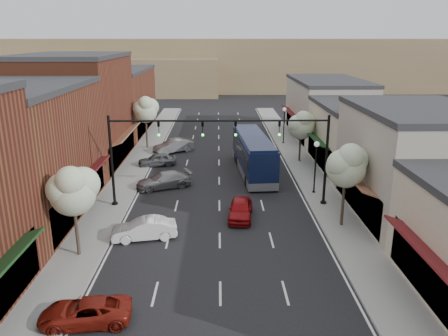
{
  "coord_description": "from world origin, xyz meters",
  "views": [
    {
      "loc": [
        -0.08,
        -23.28,
        12.42
      ],
      "look_at": [
        0.39,
        10.71,
        2.2
      ],
      "focal_mm": 35.0,
      "sensor_mm": 36.0,
      "label": 1
    }
  ],
  "objects_px": {
    "signal_mast_right": "(295,147)",
    "coach_bus": "(253,154)",
    "tree_left_near": "(73,189)",
    "parked_car_e": "(173,146)",
    "tree_right_far": "(302,124)",
    "lamp_post_near": "(316,159)",
    "parked_car_d": "(157,160)",
    "red_hatchback": "(241,209)",
    "parked_car_a": "(85,312)",
    "tree_left_far": "(146,109)",
    "parked_car_b": "(144,229)",
    "tree_right_near": "(347,164)",
    "lamp_post_far": "(284,120)",
    "parked_car_c": "(164,180)",
    "signal_mast_left": "(143,147)"
  },
  "relations": [
    {
      "from": "red_hatchback",
      "to": "parked_car_a",
      "type": "relative_size",
      "value": 0.98
    },
    {
      "from": "coach_bus",
      "to": "parked_car_a",
      "type": "xyz_separation_m",
      "value": [
        -9.31,
        -22.76,
        -1.3
      ]
    },
    {
      "from": "lamp_post_far",
      "to": "parked_car_b",
      "type": "xyz_separation_m",
      "value": [
        -12.62,
        -25.69,
        -2.33
      ]
    },
    {
      "from": "signal_mast_right",
      "to": "tree_left_near",
      "type": "relative_size",
      "value": 1.44
    },
    {
      "from": "tree_right_near",
      "to": "parked_car_b",
      "type": "relative_size",
      "value": 1.45
    },
    {
      "from": "tree_right_far",
      "to": "parked_car_b",
      "type": "distance_m",
      "value": 22.26
    },
    {
      "from": "tree_right_far",
      "to": "coach_bus",
      "type": "distance_m",
      "value": 6.54
    },
    {
      "from": "tree_left_near",
      "to": "parked_car_e",
      "type": "distance_m",
      "value": 24.71
    },
    {
      "from": "tree_left_near",
      "to": "tree_left_far",
      "type": "height_order",
      "value": "tree_left_far"
    },
    {
      "from": "tree_left_near",
      "to": "parked_car_d",
      "type": "xyz_separation_m",
      "value": [
        2.05,
        18.92,
        -3.58
      ]
    },
    {
      "from": "coach_bus",
      "to": "parked_car_a",
      "type": "bearing_deg",
      "value": -116.59
    },
    {
      "from": "lamp_post_far",
      "to": "lamp_post_near",
      "type": "bearing_deg",
      "value": -90.0
    },
    {
      "from": "signal_mast_right",
      "to": "lamp_post_near",
      "type": "bearing_deg",
      "value": 48.95
    },
    {
      "from": "coach_bus",
      "to": "parked_car_b",
      "type": "height_order",
      "value": "coach_bus"
    },
    {
      "from": "signal_mast_right",
      "to": "coach_bus",
      "type": "bearing_deg",
      "value": 105.78
    },
    {
      "from": "tree_left_near",
      "to": "parked_car_a",
      "type": "bearing_deg",
      "value": -70.83
    },
    {
      "from": "signal_mast_left",
      "to": "parked_car_e",
      "type": "distance_m",
      "value": 16.67
    },
    {
      "from": "tree_right_far",
      "to": "lamp_post_far",
      "type": "xyz_separation_m",
      "value": [
        -0.55,
        8.06,
        -0.99
      ]
    },
    {
      "from": "tree_left_near",
      "to": "parked_car_c",
      "type": "relative_size",
      "value": 1.21
    },
    {
      "from": "tree_right_near",
      "to": "parked_car_d",
      "type": "relative_size",
      "value": 1.59
    },
    {
      "from": "red_hatchback",
      "to": "parked_car_a",
      "type": "distance_m",
      "value": 14.08
    },
    {
      "from": "signal_mast_right",
      "to": "parked_car_b",
      "type": "relative_size",
      "value": 2.0
    },
    {
      "from": "parked_car_d",
      "to": "tree_left_near",
      "type": "bearing_deg",
      "value": -20.75
    },
    {
      "from": "signal_mast_right",
      "to": "parked_car_e",
      "type": "xyz_separation_m",
      "value": [
        -10.71,
        16.21,
        -3.88
      ]
    },
    {
      "from": "red_hatchback",
      "to": "signal_mast_right",
      "type": "bearing_deg",
      "value": 36.76
    },
    {
      "from": "tree_left_near",
      "to": "lamp_post_far",
      "type": "bearing_deg",
      "value": 60.22
    },
    {
      "from": "tree_right_near",
      "to": "coach_bus",
      "type": "height_order",
      "value": "tree_right_near"
    },
    {
      "from": "red_hatchback",
      "to": "lamp_post_far",
      "type": "bearing_deg",
      "value": 80.55
    },
    {
      "from": "coach_bus",
      "to": "tree_left_far",
      "type": "bearing_deg",
      "value": 136.12
    },
    {
      "from": "red_hatchback",
      "to": "parked_car_e",
      "type": "relative_size",
      "value": 0.9
    },
    {
      "from": "tree_right_far",
      "to": "parked_car_e",
      "type": "xyz_separation_m",
      "value": [
        -13.44,
        4.26,
        -3.25
      ]
    },
    {
      "from": "tree_right_far",
      "to": "parked_car_a",
      "type": "height_order",
      "value": "tree_right_far"
    },
    {
      "from": "tree_left_far",
      "to": "tree_left_near",
      "type": "bearing_deg",
      "value": -90.0
    },
    {
      "from": "parked_car_c",
      "to": "lamp_post_near",
      "type": "bearing_deg",
      "value": 60.41
    },
    {
      "from": "red_hatchback",
      "to": "parked_car_e",
      "type": "xyz_separation_m",
      "value": [
        -6.59,
        18.64,
        0.05
      ]
    },
    {
      "from": "tree_right_far",
      "to": "lamp_post_near",
      "type": "distance_m",
      "value": 9.51
    },
    {
      "from": "signal_mast_right",
      "to": "coach_bus",
      "type": "relative_size",
      "value": 0.69
    },
    {
      "from": "tree_left_far",
      "to": "parked_car_a",
      "type": "relative_size",
      "value": 1.49
    },
    {
      "from": "red_hatchback",
      "to": "parked_car_c",
      "type": "xyz_separation_m",
      "value": [
        -6.25,
        6.64,
        -0.0
      ]
    },
    {
      "from": "tree_right_far",
      "to": "tree_right_near",
      "type": "bearing_deg",
      "value": -90.0
    },
    {
      "from": "coach_bus",
      "to": "parked_car_a",
      "type": "height_order",
      "value": "coach_bus"
    },
    {
      "from": "coach_bus",
      "to": "tree_left_near",
      "type": "bearing_deg",
      "value": -129.14
    },
    {
      "from": "coach_bus",
      "to": "parked_car_e",
      "type": "height_order",
      "value": "coach_bus"
    },
    {
      "from": "signal_mast_right",
      "to": "tree_right_far",
      "type": "height_order",
      "value": "signal_mast_right"
    },
    {
      "from": "signal_mast_right",
      "to": "tree_right_far",
      "type": "distance_m",
      "value": 12.27
    },
    {
      "from": "parked_car_d",
      "to": "parked_car_e",
      "type": "height_order",
      "value": "parked_car_e"
    },
    {
      "from": "signal_mast_left",
      "to": "parked_car_d",
      "type": "distance_m",
      "value": 11.59
    },
    {
      "from": "tree_left_near",
      "to": "tree_right_far",
      "type": "bearing_deg",
      "value": 50.31
    },
    {
      "from": "signal_mast_right",
      "to": "parked_car_a",
      "type": "height_order",
      "value": "signal_mast_right"
    },
    {
      "from": "parked_car_a",
      "to": "parked_car_d",
      "type": "bearing_deg",
      "value": 173.97
    }
  ]
}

